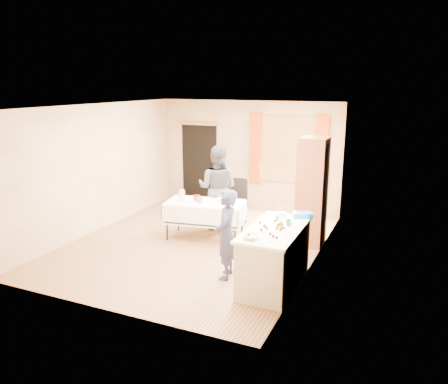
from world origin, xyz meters
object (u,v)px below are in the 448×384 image
at_px(party_table, 205,216).
at_px(woman, 217,188).
at_px(counter, 274,257).
at_px(chair, 236,211).
at_px(girl, 226,234).
at_px(cabinet, 312,192).

xyz_separation_m(party_table, woman, (-0.02, 0.63, 0.44)).
distance_m(counter, woman, 2.82).
bearing_deg(party_table, chair, 67.98).
bearing_deg(party_table, woman, 82.23).
bearing_deg(chair, girl, -74.43).
relative_size(chair, girl, 0.70).
distance_m(counter, chair, 2.96).
distance_m(girl, woman, 2.39).
bearing_deg(party_table, counter, -46.53).
distance_m(cabinet, counter, 2.05).
bearing_deg(party_table, girl, -62.54).
bearing_deg(counter, cabinet, 87.10).
distance_m(party_table, chair, 1.08).
xyz_separation_m(chair, girl, (0.86, -2.52, 0.41)).
relative_size(cabinet, woman, 1.16).
bearing_deg(girl, chair, -173.63).
xyz_separation_m(chair, woman, (-0.25, -0.41, 0.58)).
distance_m(cabinet, party_table, 2.12).
distance_m(cabinet, woman, 1.99).
height_order(counter, party_table, counter).
bearing_deg(chair, cabinet, -19.29).
distance_m(party_table, girl, 1.86).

